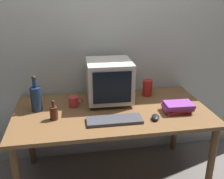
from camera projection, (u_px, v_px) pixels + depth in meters
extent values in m
plane|color=slate|center=(112.00, 178.00, 2.42)|extent=(6.00, 6.00, 0.00)
cube|color=beige|center=(103.00, 34.00, 2.42)|extent=(4.00, 0.08, 2.50)
cube|color=brown|center=(112.00, 111.00, 2.18)|extent=(1.60, 0.85, 0.03)
cylinder|color=brown|center=(211.00, 164.00, 2.09)|extent=(0.06, 0.06, 0.67)
cylinder|color=brown|center=(30.00, 133.00, 2.52)|extent=(0.06, 0.06, 0.67)
cylinder|color=brown|center=(175.00, 121.00, 2.76)|extent=(0.06, 0.06, 0.67)
cube|color=beige|center=(109.00, 100.00, 2.34)|extent=(0.29, 0.25, 0.03)
cube|color=beige|center=(109.00, 80.00, 2.27)|extent=(0.39, 0.39, 0.34)
cube|color=black|center=(112.00, 88.00, 2.09)|extent=(0.31, 0.02, 0.27)
cube|color=#3F3F47|center=(114.00, 120.00, 1.97)|extent=(0.42, 0.15, 0.02)
ellipsoid|color=black|center=(155.00, 117.00, 2.01)|extent=(0.09, 0.11, 0.04)
cylinder|color=navy|center=(36.00, 99.00, 2.12)|extent=(0.09, 0.09, 0.20)
cylinder|color=navy|center=(34.00, 83.00, 2.07)|extent=(0.03, 0.03, 0.07)
sphere|color=#262626|center=(34.00, 78.00, 2.06)|extent=(0.04, 0.04, 0.04)
cylinder|color=#472314|center=(54.00, 113.00, 1.99)|extent=(0.06, 0.06, 0.10)
cylinder|color=#472314|center=(53.00, 105.00, 1.97)|extent=(0.02, 0.02, 0.04)
sphere|color=#262626|center=(53.00, 102.00, 1.96)|extent=(0.03, 0.03, 0.03)
cube|color=red|center=(177.00, 110.00, 2.14)|extent=(0.22, 0.16, 0.03)
cube|color=#843893|center=(178.00, 107.00, 2.13)|extent=(0.24, 0.16, 0.03)
cube|color=#843893|center=(179.00, 105.00, 2.11)|extent=(0.23, 0.16, 0.03)
cylinder|color=#CC383D|center=(73.00, 102.00, 2.22)|extent=(0.08, 0.08, 0.09)
torus|color=#CC383D|center=(80.00, 101.00, 2.22)|extent=(0.06, 0.01, 0.06)
cylinder|color=#A51E19|center=(147.00, 88.00, 2.44)|extent=(0.09, 0.09, 0.15)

